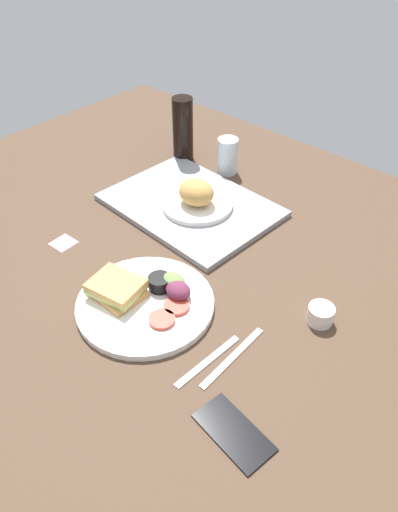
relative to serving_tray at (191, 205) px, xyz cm
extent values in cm
cube|color=#4C3828|center=(17.13, -20.60, -2.30)|extent=(190.00, 150.00, 3.00)
cube|color=gray|center=(0.00, 0.00, 0.00)|extent=(46.52, 35.10, 1.60)
cylinder|color=white|center=(2.55, 0.00, 1.50)|extent=(19.47, 19.47, 1.40)
ellipsoid|color=tan|center=(2.71, -0.56, 5.62)|extent=(10.02, 8.66, 6.83)
cylinder|color=white|center=(18.85, -34.76, 0.00)|extent=(30.14, 30.14, 1.60)
cube|color=tan|center=(12.82, -37.47, 1.50)|extent=(11.09, 9.11, 1.40)
cube|color=#B2C66B|center=(12.82, -37.47, 2.70)|extent=(12.58, 11.02, 1.00)
cube|color=tan|center=(12.82, -37.47, 3.90)|extent=(12.43, 10.82, 1.40)
cylinder|color=#D14738|center=(25.63, -36.27, 1.20)|extent=(5.60, 5.60, 0.80)
cylinder|color=#D14738|center=(25.18, -31.44, 1.20)|extent=(5.60, 5.60, 0.80)
cylinder|color=black|center=(18.10, -29.49, 2.30)|extent=(5.20, 5.20, 3.00)
cylinder|color=#EFEACC|center=(18.10, -29.49, 3.40)|extent=(4.26, 4.26, 0.60)
ellipsoid|color=#729E4C|center=(20.36, -27.53, 2.60)|extent=(6.00, 4.80, 3.60)
ellipsoid|color=#6B2D47|center=(23.07, -28.73, 2.60)|extent=(6.00, 4.80, 3.60)
cylinder|color=silver|center=(-4.99, 21.81, 4.73)|extent=(6.23, 6.23, 11.06)
cylinder|color=black|center=(-20.74, 18.89, 9.29)|extent=(6.40, 6.40, 20.19)
cylinder|color=silver|center=(49.35, -12.87, 1.20)|extent=(5.60, 5.60, 4.00)
cube|color=#B7B7BC|center=(38.85, -36.76, -0.55)|extent=(2.29, 17.05, 0.50)
cube|color=#B7B7BC|center=(41.85, -32.76, -0.55)|extent=(1.89, 19.03, 0.50)
cube|color=black|center=(52.20, -45.22, -0.40)|extent=(15.26, 9.13, 0.80)
cube|color=pink|center=(-13.15, -33.46, -0.74)|extent=(5.88, 5.88, 0.12)
camera|label=1|loc=(77.93, -82.44, 76.63)|focal=34.30mm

